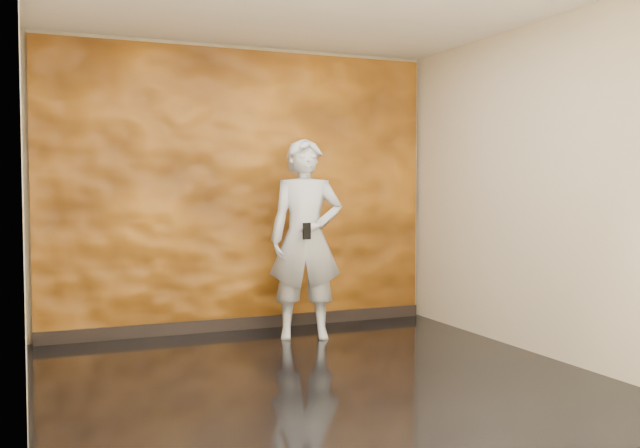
{
  "coord_description": "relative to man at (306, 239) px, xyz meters",
  "views": [
    {
      "loc": [
        -1.99,
        -4.84,
        1.41
      ],
      "look_at": [
        0.45,
        1.04,
        1.08
      ],
      "focal_mm": 40.0,
      "sensor_mm": 36.0,
      "label": 1
    }
  ],
  "objects": [
    {
      "name": "room",
      "position": [
        -0.42,
        -1.32,
        0.47
      ],
      "size": [
        4.02,
        4.02,
        2.81
      ],
      "color": "black",
      "rests_on": "ground"
    },
    {
      "name": "feature_wall",
      "position": [
        -0.42,
        0.64,
        0.45
      ],
      "size": [
        3.9,
        0.06,
        2.75
      ],
      "primitive_type": "cube",
      "color": "orange",
      "rests_on": "ground"
    },
    {
      "name": "baseboard",
      "position": [
        -0.42,
        0.6,
        -0.87
      ],
      "size": [
        3.9,
        0.04,
        0.12
      ],
      "primitive_type": "cube",
      "color": "black",
      "rests_on": "ground"
    },
    {
      "name": "man",
      "position": [
        0.0,
        0.0,
        0.0
      ],
      "size": [
        0.78,
        0.63,
        1.86
      ],
      "primitive_type": "imported",
      "rotation": [
        0.0,
        0.0,
        -0.32
      ],
      "color": "#A5ACB6",
      "rests_on": "ground"
    },
    {
      "name": "phone",
      "position": [
        -0.08,
        -0.23,
        0.09
      ],
      "size": [
        0.08,
        0.03,
        0.15
      ],
      "primitive_type": "cube",
      "rotation": [
        0.0,
        0.0,
        0.21
      ],
      "color": "black",
      "rests_on": "man"
    }
  ]
}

